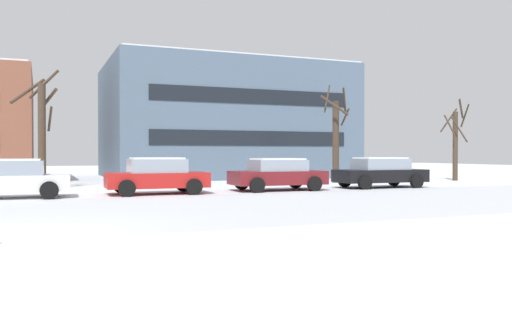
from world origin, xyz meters
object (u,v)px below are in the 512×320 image
Objects in this scene: parked_car_white at (11,178)px; parked_car_maroon at (277,174)px; parked_car_black at (380,172)px; parked_car_red at (157,176)px.

parked_car_maroon is (10.61, 0.01, -0.00)m from parked_car_white.
parked_car_maroon is at bearing 0.04° from parked_car_white.
parked_car_maroon is 5.31m from parked_car_black.
parked_car_white is at bearing 179.91° from parked_car_red.
parked_car_white is 10.61m from parked_car_maroon.
parked_car_black is at bearing -1.31° from parked_car_maroon.
parked_car_white is at bearing 179.59° from parked_car_black.
parked_car_red is at bearing -0.09° from parked_car_white.
parked_car_red is at bearing 179.43° from parked_car_black.
parked_car_red reaches higher than parked_car_black.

